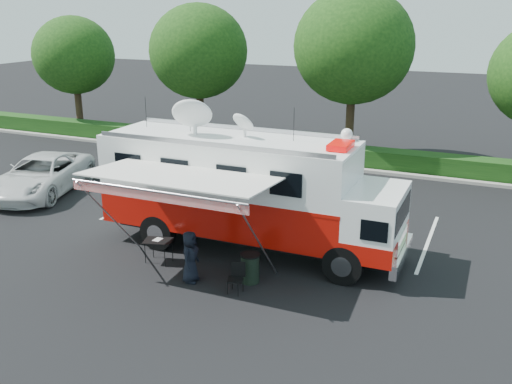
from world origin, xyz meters
TOP-DOWN VIEW (x-y plane):
  - ground_plane at (0.00, 0.00)m, footprint 120.00×120.00m
  - back_border at (1.14, 12.90)m, footprint 60.00×6.14m
  - stall_lines at (-0.50, 3.00)m, footprint 24.12×5.50m
  - command_truck at (-0.09, -0.00)m, footprint 10.16×2.79m
  - awning at (-1.00, -2.90)m, footprint 5.54×2.85m
  - white_suv at (-10.94, 1.97)m, footprint 4.17×6.46m
  - person at (-0.67, -2.89)m, footprint 0.61×0.84m
  - folding_table at (-2.28, -2.12)m, footprint 1.04×0.86m
  - folding_chair at (0.88, -2.93)m, footprint 0.54×0.57m
  - trash_bin at (0.98, -2.21)m, footprint 0.60×0.60m

SIDE VIEW (x-z plane):
  - ground_plane at x=0.00m, z-range 0.00..0.00m
  - white_suv at x=-10.94m, z-range -0.83..0.83m
  - person at x=-0.67m, z-range -0.80..0.80m
  - stall_lines at x=-0.50m, z-range 0.00..0.01m
  - trash_bin at x=0.98m, z-range 0.00..0.90m
  - folding_chair at x=0.88m, z-range 0.08..0.97m
  - folding_table at x=-2.28m, z-range 0.33..1.10m
  - command_truck at x=-0.09m, z-range -0.35..4.53m
  - awning at x=-1.00m, z-range 1.47..4.82m
  - back_border at x=1.14m, z-range 0.57..9.44m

